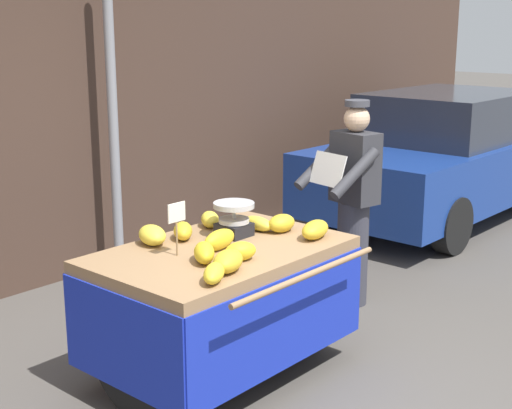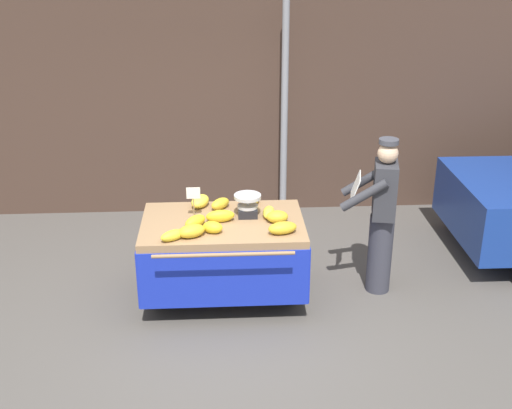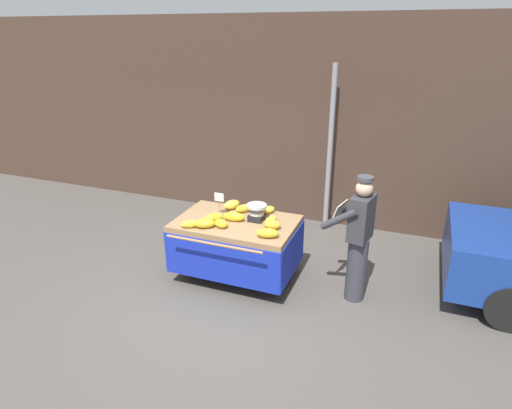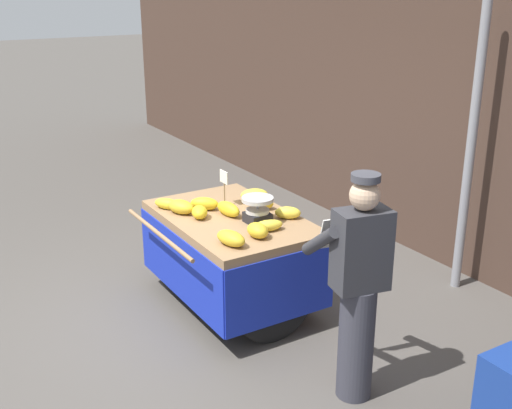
% 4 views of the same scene
% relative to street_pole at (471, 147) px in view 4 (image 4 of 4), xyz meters
% --- Properties ---
extents(ground_plane, '(60.00, 60.00, 0.00)m').
position_rel_street_pole_xyz_m(ground_plane, '(-0.78, -2.68, -1.44)').
color(ground_plane, '#514C47').
extents(back_wall, '(16.00, 0.24, 3.63)m').
position_rel_street_pole_xyz_m(back_wall, '(-0.78, 0.40, 0.38)').
color(back_wall, '#473328').
rests_on(back_wall, ground).
extents(street_pole, '(0.09, 0.09, 2.88)m').
position_rel_street_pole_xyz_m(street_pole, '(0.00, 0.00, 0.00)').
color(street_pole, gray).
rests_on(street_pole, ground).
extents(banana_cart, '(1.68, 1.27, 0.90)m').
position_rel_street_pole_xyz_m(banana_cart, '(-0.83, -2.12, -0.78)').
color(banana_cart, '#93704C').
rests_on(banana_cart, ground).
extents(weighing_scale, '(0.28, 0.28, 0.24)m').
position_rel_street_pole_xyz_m(weighing_scale, '(-0.57, -2.00, -0.42)').
color(weighing_scale, black).
rests_on(weighing_scale, banana_cart).
extents(price_sign, '(0.14, 0.01, 0.34)m').
position_rel_street_pole_xyz_m(price_sign, '(-1.12, -2.03, -0.29)').
color(price_sign, '#997A51').
rests_on(price_sign, banana_cart).
extents(banana_bunch_0, '(0.31, 0.26, 0.13)m').
position_rel_street_pole_xyz_m(banana_bunch_0, '(-1.13, -2.47, -0.48)').
color(banana_bunch_0, gold).
rests_on(banana_bunch_0, banana_cart).
extents(banana_bunch_1, '(0.24, 0.26, 0.11)m').
position_rel_street_pole_xyz_m(banana_bunch_1, '(-0.51, -1.71, -0.49)').
color(banana_bunch_1, yellow).
rests_on(banana_bunch_1, banana_cart).
extents(banana_bunch_2, '(0.16, 0.28, 0.10)m').
position_rel_street_pole_xyz_m(banana_bunch_2, '(-0.35, -2.02, -0.49)').
color(banana_bunch_2, yellow).
rests_on(banana_bunch_2, banana_cart).
extents(banana_bunch_3, '(0.26, 0.31, 0.13)m').
position_rel_street_pole_xyz_m(banana_bunch_3, '(-1.06, -1.72, -0.48)').
color(banana_bunch_3, yellow).
rests_on(banana_bunch_3, banana_cart).
extents(banana_bunch_4, '(0.28, 0.24, 0.10)m').
position_rel_street_pole_xyz_m(banana_bunch_4, '(-1.31, -2.53, -0.49)').
color(banana_bunch_4, yellow).
rests_on(banana_bunch_4, banana_cart).
extents(banana_bunch_5, '(0.24, 0.20, 0.12)m').
position_rel_street_pole_xyz_m(banana_bunch_5, '(-0.93, -2.38, -0.48)').
color(banana_bunch_5, gold).
rests_on(banana_bunch_5, banana_cart).
extents(banana_bunch_6, '(0.26, 0.26, 0.12)m').
position_rel_street_pole_xyz_m(banana_bunch_6, '(-0.85, -1.79, -0.48)').
color(banana_bunch_6, gold).
rests_on(banana_bunch_6, banana_cart).
extents(banana_bunch_7, '(0.31, 0.16, 0.13)m').
position_rel_street_pole_xyz_m(banana_bunch_7, '(-0.85, -2.13, -0.48)').
color(banana_bunch_7, gold).
rests_on(banana_bunch_7, banana_cart).
extents(banana_bunch_8, '(0.22, 0.16, 0.12)m').
position_rel_street_pole_xyz_m(banana_bunch_8, '(-0.27, -2.17, -0.48)').
color(banana_bunch_8, gold).
rests_on(banana_bunch_8, banana_cart).
extents(banana_bunch_9, '(0.27, 0.28, 0.12)m').
position_rel_street_pole_xyz_m(banana_bunch_9, '(-1.10, -2.24, -0.48)').
color(banana_bunch_9, gold).
rests_on(banana_bunch_9, banana_cart).
extents(banana_bunch_10, '(0.32, 0.21, 0.12)m').
position_rel_street_pole_xyz_m(banana_bunch_10, '(-0.25, -2.44, -0.48)').
color(banana_bunch_10, gold).
rests_on(banana_bunch_10, banana_cart).
extents(vendor_person, '(0.64, 0.60, 1.71)m').
position_rel_street_pole_xyz_m(vendor_person, '(0.83, -2.02, -0.56)').
color(vendor_person, '#383842').
rests_on(vendor_person, ground).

